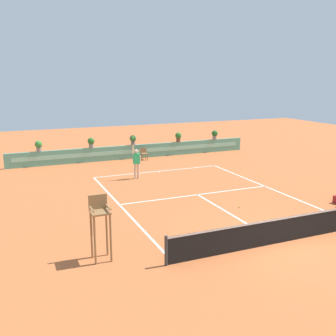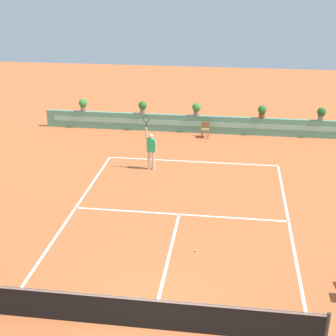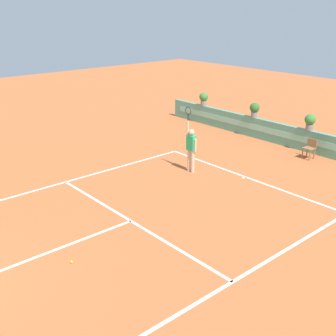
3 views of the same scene
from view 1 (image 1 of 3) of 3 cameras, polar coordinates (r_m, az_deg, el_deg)
ground_plane at (r=19.42m, az=4.93°, el=-4.26°), size 60.00×60.00×0.00m
court_lines at (r=20.02m, az=3.97°, el=-3.69°), size 8.32×11.94×0.01m
net at (r=14.53m, az=16.17°, el=-8.70°), size 8.92×0.10×1.00m
back_wall_barrier at (r=28.62m, az=-4.78°, el=2.43°), size 18.00×0.21×1.00m
umpire_chair at (r=12.70m, az=-10.00°, el=-7.55°), size 0.60×0.60×2.14m
ball_kid_chair at (r=28.07m, az=-3.56°, el=2.20°), size 0.44×0.44×0.85m
tennis_player at (r=22.65m, az=-4.68°, el=1.01°), size 0.62×0.23×2.58m
tennis_ball_near_baseline at (r=18.10m, az=10.47°, el=-5.63°), size 0.07×0.07×0.07m
potted_plant_far_right at (r=31.14m, az=6.88°, el=4.96°), size 0.48×0.48×0.72m
potted_plant_centre at (r=28.41m, az=-5.18°, el=4.21°), size 0.48×0.48×0.72m
potted_plant_far_left at (r=27.17m, az=-18.52°, el=3.18°), size 0.48×0.48×0.72m
potted_plant_left at (r=27.65m, az=-11.26°, el=3.77°), size 0.48×0.48×0.72m
potted_plant_right at (r=29.71m, az=1.53°, el=4.65°), size 0.48×0.48×0.72m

